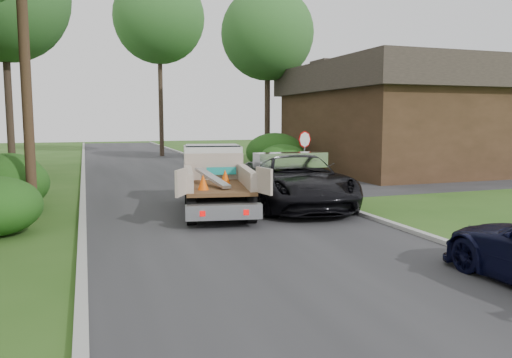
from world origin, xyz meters
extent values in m
plane|color=#284E16|center=(0.00, 0.00, 0.00)|extent=(120.00, 120.00, 0.00)
cube|color=#28282B|center=(0.00, 10.00, 0.00)|extent=(8.00, 90.00, 0.02)
cube|color=#28282B|center=(12.00, 9.00, 0.01)|extent=(16.00, 7.00, 0.02)
cube|color=#9E9E99|center=(-4.10, 10.00, 0.06)|extent=(0.20, 90.00, 0.12)
cube|color=#9E9E99|center=(4.10, 10.00, 0.06)|extent=(0.20, 90.00, 0.12)
cylinder|color=slate|center=(5.20, 9.00, 1.00)|extent=(0.06, 0.06, 2.00)
cylinder|color=#B20A0A|center=(5.20, 9.00, 2.10)|extent=(0.71, 0.32, 0.76)
cylinder|color=#382619|center=(-5.50, 5.00, 5.00)|extent=(0.30, 0.30, 10.00)
cube|color=#352416|center=(13.00, 14.00, 2.25)|extent=(9.00, 12.00, 4.50)
cube|color=#332B26|center=(13.00, 14.00, 5.30)|extent=(9.72, 12.96, 1.60)
cube|color=#332B26|center=(13.00, 14.00, 6.10)|extent=(9.72, 1.80, 0.20)
ellipsoid|color=#0F4313|center=(-6.50, 6.50, 0.94)|extent=(2.86, 2.86, 1.87)
ellipsoid|color=#0F4313|center=(-6.80, 10.00, 0.85)|extent=(2.60, 2.60, 1.70)
ellipsoid|color=#0F4313|center=(5.80, 13.00, 0.85)|extent=(2.60, 2.60, 1.70)
ellipsoid|color=#0F4313|center=(6.50, 16.00, 1.10)|extent=(3.38, 3.38, 2.21)
cylinder|color=#2D2119|center=(-7.50, 17.00, 4.50)|extent=(0.36, 0.36, 9.00)
cylinder|color=#2D2119|center=(7.50, 20.00, 4.25)|extent=(0.36, 0.36, 8.50)
sphere|color=#2A6023|center=(7.50, 20.00, 8.50)|extent=(6.00, 6.00, 6.00)
cylinder|color=#2D2119|center=(2.00, 30.00, 5.50)|extent=(0.36, 0.36, 11.00)
sphere|color=#2A6023|center=(2.00, 30.00, 11.00)|extent=(7.20, 7.20, 7.20)
cylinder|color=black|center=(-0.59, 5.98, 0.40)|extent=(0.41, 0.84, 0.81)
cylinder|color=black|center=(1.09, 5.68, 0.40)|extent=(0.41, 0.84, 0.81)
cylinder|color=black|center=(-1.18, 2.62, 0.40)|extent=(0.41, 0.84, 0.81)
cylinder|color=black|center=(0.50, 2.33, 0.40)|extent=(0.41, 0.84, 0.81)
cube|color=black|center=(-0.03, 4.24, 0.56)|extent=(2.67, 5.44, 0.22)
cube|color=silver|center=(0.30, 6.10, 1.35)|extent=(2.23, 1.93, 1.39)
cube|color=black|center=(0.30, 6.10, 1.84)|extent=(2.07, 1.78, 0.49)
cube|color=#472D19|center=(-0.14, 3.62, 0.90)|extent=(2.51, 3.52, 0.11)
cube|color=beige|center=(0.14, 5.21, 1.39)|extent=(1.96, 0.43, 0.90)
cube|color=beige|center=(-1.02, 3.78, 1.21)|extent=(0.75, 3.04, 0.54)
cube|color=beige|center=(0.75, 3.47, 1.21)|extent=(0.75, 3.04, 0.54)
cube|color=silver|center=(-0.47, 1.72, 0.49)|extent=(2.09, 0.67, 0.40)
cube|color=#B20505|center=(-1.08, 1.67, 0.49)|extent=(0.15, 0.06, 0.14)
cube|color=#B20505|center=(0.07, 1.46, 0.49)|extent=(0.15, 0.06, 0.14)
cube|color=beige|center=(-1.56, 2.05, 1.30)|extent=(0.47, 0.74, 0.72)
cube|color=beige|center=(0.65, 1.66, 1.30)|extent=(0.21, 0.81, 0.72)
cube|color=silver|center=(-0.30, 3.74, 1.20)|extent=(0.59, 2.34, 0.41)
cone|color=#F2590A|center=(-0.76, 2.91, 1.18)|extent=(0.37, 0.37, 0.45)
cone|color=#F2590A|center=(0.22, 4.11, 1.18)|extent=(0.37, 0.37, 0.45)
cube|color=#148C84|center=(0.33, 4.95, 1.27)|extent=(0.99, 0.26, 0.25)
imported|color=black|center=(2.82, 4.50, 0.89)|extent=(3.91, 6.82, 1.79)
camera|label=1|loc=(-3.95, -11.07, 2.96)|focal=35.00mm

